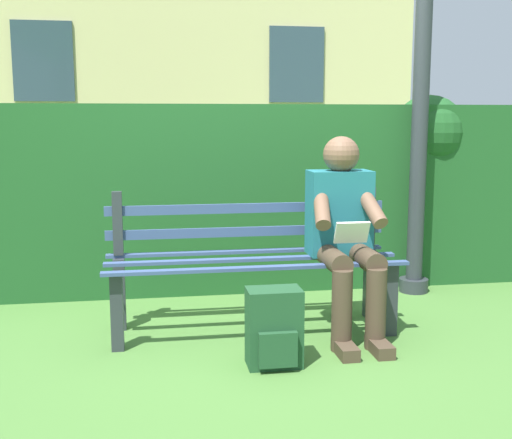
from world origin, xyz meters
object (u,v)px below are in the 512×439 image
at_px(park_bench, 251,261).
at_px(lamp_post, 423,36).
at_px(backpack, 274,328).
at_px(person_seated, 345,230).

bearing_deg(park_bench, lamp_post, -154.26).
relative_size(park_bench, lamp_post, 0.52).
bearing_deg(lamp_post, park_bench, 25.74).
distance_m(park_bench, backpack, 0.67).
xyz_separation_m(park_bench, lamp_post, (-1.35, -0.65, 1.45)).
relative_size(person_seated, lamp_post, 0.35).
relative_size(park_bench, person_seated, 1.49).
bearing_deg(backpack, person_seated, -138.89).
relative_size(backpack, lamp_post, 0.12).
xyz_separation_m(person_seated, backpack, (0.52, 0.45, -0.43)).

